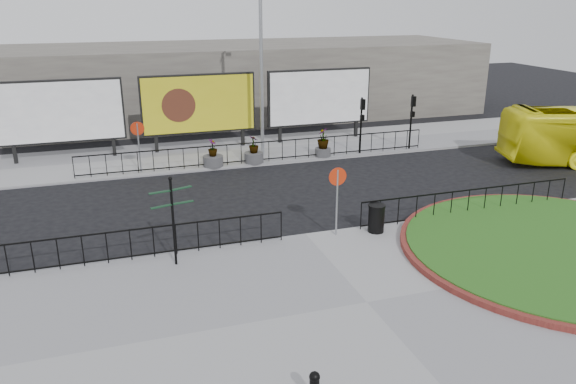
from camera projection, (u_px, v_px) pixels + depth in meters
name	position (u px, v px, depth m)	size (l,w,h in m)	color
ground	(305.00, 237.00, 19.99)	(90.00, 90.00, 0.00)	black
pavement_near	(367.00, 304.00, 15.48)	(30.00, 10.00, 0.12)	gray
pavement_far	(231.00, 152.00, 30.74)	(44.00, 6.00, 0.12)	gray
brick_edge	(560.00, 249.00, 18.53)	(10.40, 10.40, 0.18)	maroon
grass_lawn	(560.00, 248.00, 18.52)	(10.00, 10.00, 0.22)	#214C14
railing_near_left	(131.00, 245.00, 17.73)	(10.00, 0.10, 1.10)	black
railing_near_right	(468.00, 202.00, 21.41)	(9.00, 0.10, 1.10)	black
railing_far	(262.00, 152.00, 28.41)	(18.00, 0.10, 1.10)	black
speed_sign_far	(138.00, 136.00, 26.33)	(0.64, 0.07, 2.47)	gray
speed_sign_near	(337.00, 186.00, 19.30)	(0.64, 0.07, 2.47)	gray
billboard_left	(61.00, 112.00, 28.28)	(6.20, 0.31, 4.10)	black
billboard_mid	(199.00, 104.00, 30.34)	(6.20, 0.31, 4.10)	black
billboard_right	(319.00, 97.00, 32.39)	(6.20, 0.31, 4.10)	black
lamp_post	(261.00, 64.00, 28.72)	(0.74, 0.18, 9.23)	gray
signal_pole_a	(362.00, 117.00, 29.59)	(0.22, 0.26, 3.00)	black
signal_pole_b	(412.00, 114.00, 30.47)	(0.22, 0.26, 3.00)	black
building_backdrop	(199.00, 82.00, 38.92)	(40.00, 10.00, 5.00)	slate
fingerpost_sign	(173.00, 212.00, 17.10)	(1.35, 0.52, 2.90)	black
litter_bin	(376.00, 218.00, 19.96)	(0.62, 0.62, 1.02)	black
planter_a	(213.00, 157.00, 27.80)	(0.99, 0.99, 1.36)	#4C4C4F
planter_b	(254.00, 153.00, 28.41)	(0.98, 0.98, 1.39)	#4C4C4F
planter_c	(323.00, 144.00, 29.45)	(0.84, 0.84, 1.52)	#4C4C4F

